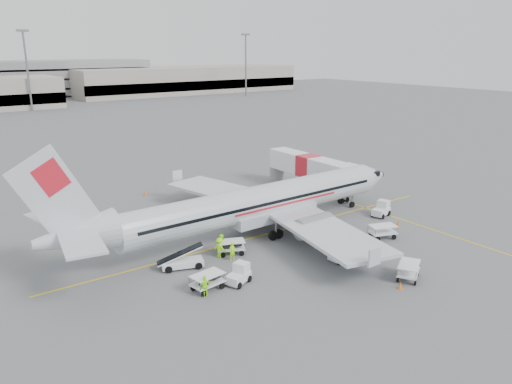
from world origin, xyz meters
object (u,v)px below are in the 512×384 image
at_px(aircraft, 261,180).
at_px(tug_aft, 238,274).
at_px(belt_loader, 182,254).
at_px(tug_fore, 381,209).
at_px(tug_mid, 340,252).
at_px(jet_bridge, 308,173).

height_order(aircraft, tug_aft, aircraft).
height_order(aircraft, belt_loader, aircraft).
bearing_deg(tug_fore, tug_mid, -168.45).
bearing_deg(belt_loader, tug_mid, -10.52).
bearing_deg(jet_bridge, tug_mid, -123.73).
bearing_deg(tug_aft, belt_loader, 91.26).
relative_size(belt_loader, tug_fore, 2.09).
relative_size(jet_bridge, tug_aft, 8.52).
height_order(jet_bridge, belt_loader, jet_bridge).
bearing_deg(belt_loader, tug_aft, -47.97).
bearing_deg(tug_fore, aircraft, 150.42).
xyz_separation_m(aircraft, jet_bridge, (13.72, 8.38, -3.08)).
relative_size(aircraft, belt_loader, 8.56).
height_order(aircraft, tug_mid, aircraft).
height_order(belt_loader, tug_fore, belt_loader).
distance_m(aircraft, tug_fore, 14.61).
bearing_deg(tug_fore, jet_bridge, 74.39).
height_order(belt_loader, tug_aft, belt_loader).
xyz_separation_m(tug_fore, tug_mid, (-11.97, -5.73, -0.08)).
bearing_deg(belt_loader, jet_bridge, 44.39).
bearing_deg(jet_bridge, tug_aft, -142.37).
bearing_deg(tug_aft, aircraft, 22.91).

